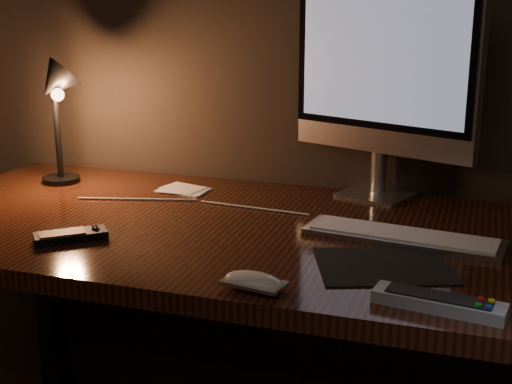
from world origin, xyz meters
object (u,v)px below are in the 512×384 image
(keyboard, at_px, (403,236))
(mouse, at_px, (254,284))
(tv_remote, at_px, (439,302))
(desk, at_px, (252,269))
(monitor, at_px, (381,73))
(media_remote, at_px, (71,236))
(desk_lamp, at_px, (56,100))

(keyboard, distance_m, mouse, 0.40)
(keyboard, distance_m, tv_remote, 0.34)
(desk, bearing_deg, monitor, 46.98)
(monitor, relative_size, mouse, 4.76)
(desk, distance_m, keyboard, 0.38)
(media_remote, bearing_deg, monitor, 3.69)
(mouse, xyz_separation_m, tv_remote, (0.31, 0.02, 0.00))
(monitor, xyz_separation_m, keyboard, (0.11, -0.31, -0.30))
(monitor, height_order, keyboard, monitor)
(mouse, height_order, desk_lamp, desk_lamp)
(mouse, height_order, tv_remote, tv_remote)
(media_remote, xyz_separation_m, tv_remote, (0.75, -0.10, 0.00))
(desk_lamp, bearing_deg, tv_remote, -12.10)
(monitor, xyz_separation_m, desk_lamp, (-0.81, -0.16, -0.08))
(keyboard, bearing_deg, tv_remote, -66.16)
(desk_lamp, bearing_deg, mouse, -22.05)
(mouse, distance_m, desk_lamp, 0.88)
(mouse, distance_m, media_remote, 0.46)
(mouse, bearing_deg, tv_remote, 13.01)
(desk, bearing_deg, mouse, -71.09)
(tv_remote, bearing_deg, monitor, 116.52)
(tv_remote, relative_size, desk_lamp, 0.65)
(mouse, bearing_deg, monitor, 90.14)
(keyboard, relative_size, desk_lamp, 1.21)
(keyboard, height_order, desk_lamp, desk_lamp)
(desk, bearing_deg, tv_remote, -39.80)
(keyboard, bearing_deg, mouse, -114.96)
(media_remote, height_order, tv_remote, same)
(desk, bearing_deg, keyboard, -7.69)
(desk, distance_m, desk_lamp, 0.68)
(desk_lamp, bearing_deg, monitor, 23.81)
(tv_remote, distance_m, desk_lamp, 1.14)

